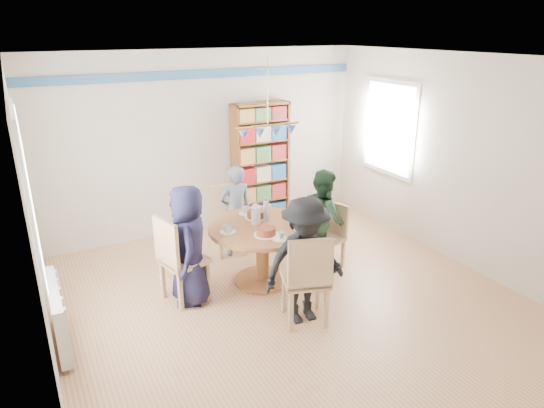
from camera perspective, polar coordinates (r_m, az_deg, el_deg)
ground at (r=5.76m, az=1.91°, el=-11.09°), size 5.00×5.00×0.00m
room_shell at (r=5.74m, az=-4.52°, el=6.62°), size 5.00×5.00×5.00m
radiator at (r=5.26m, az=-23.91°, el=-11.82°), size 0.12×1.00×0.60m
dining_table at (r=5.87m, az=-1.15°, el=-4.29°), size 1.30×1.30×0.75m
chair_left at (r=5.55m, az=-11.12°, el=-6.07°), size 0.56×0.56×1.04m
chair_right at (r=6.35m, az=6.89°, el=-3.36°), size 0.47×0.47×0.85m
chair_far at (r=6.75m, az=-5.23°, el=-1.39°), size 0.47×0.47×0.94m
chair_near at (r=5.04m, az=4.18°, el=-8.49°), size 0.58×0.58×1.04m
person_left at (r=5.49m, az=-9.77°, el=-4.79°), size 0.62×0.78×1.39m
person_right at (r=6.24m, az=6.03°, el=-1.81°), size 0.58×0.70×1.32m
person_far at (r=6.59m, az=-4.27°, el=-0.81°), size 0.47×0.32×1.27m
person_near at (r=5.07m, az=3.86°, el=-6.72°), size 0.93×0.58×1.39m
bookshelf at (r=7.66m, az=-1.34°, el=4.64°), size 0.91×0.27×1.91m
tableware at (r=5.78m, az=-1.48°, el=-1.94°), size 1.07×1.07×0.28m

